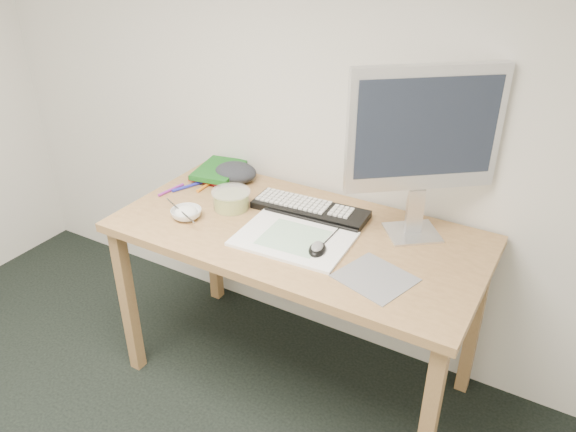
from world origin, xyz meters
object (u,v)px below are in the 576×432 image
Objects in this scene: monitor at (424,134)px; keyboard at (310,209)px; rice_bowl at (186,214)px; sketchpad at (294,239)px; desk at (297,248)px.

keyboard is at bearing 148.08° from monitor.
monitor is 5.23× the size of rice_bowl.
monitor is at bearing 33.15° from sketchpad.
desk is 0.64m from monitor.
keyboard is (-0.05, 0.22, 0.01)m from sketchpad.
sketchpad is 0.45m from rice_bowl.
rice_bowl reaches higher than sketchpad.
desk is at bearing 18.07° from rice_bowl.
desk is at bearing 104.65° from sketchpad.
desk is at bearing -84.29° from keyboard.
desk is 0.12m from sketchpad.
sketchpad reaches higher than desk.
rice_bowl is (-0.40, -0.28, 0.01)m from keyboard.
rice_bowl is (-0.42, -0.14, 0.10)m from desk.
rice_bowl is (-0.81, -0.33, -0.37)m from monitor.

